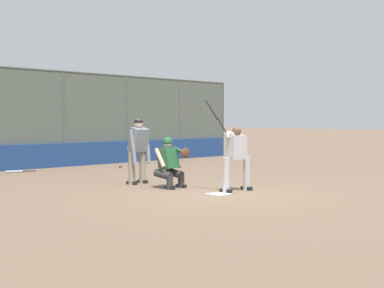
% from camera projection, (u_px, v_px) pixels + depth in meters
% --- Properties ---
extents(ground_plane, '(160.00, 160.00, 0.00)m').
position_uv_depth(ground_plane, '(218.00, 194.00, 11.55)').
color(ground_plane, '#7A604C').
extents(home_plate_marker, '(0.43, 0.43, 0.01)m').
position_uv_depth(home_plate_marker, '(218.00, 194.00, 11.55)').
color(home_plate_marker, white).
rests_on(home_plate_marker, ground_plane).
extents(backstop_fence, '(19.33, 0.08, 3.31)m').
position_uv_depth(backstop_fence, '(27.00, 116.00, 17.47)').
color(backstop_fence, '#515651').
rests_on(backstop_fence, ground_plane).
extents(padding_wall, '(18.87, 0.18, 0.81)m').
position_uv_depth(padding_wall, '(29.00, 157.00, 17.46)').
color(padding_wall, navy).
rests_on(padding_wall, ground_plane).
extents(batter_at_plate, '(0.94, 0.68, 2.06)m').
position_uv_depth(batter_at_plate, '(236.00, 156.00, 11.98)').
color(batter_at_plate, '#B7B7BC').
rests_on(batter_at_plate, ground_plane).
extents(catcher_behind_plate, '(0.66, 0.77, 1.21)m').
position_uv_depth(catcher_behind_plate, '(170.00, 162.00, 12.58)').
color(catcher_behind_plate, '#333333').
rests_on(catcher_behind_plate, ground_plane).
extents(umpire_home, '(0.65, 0.44, 1.61)m').
position_uv_depth(umpire_home, '(138.00, 150.00, 13.37)').
color(umpire_home, gray).
rests_on(umpire_home, ground_plane).
extents(spare_bat_near_backstop, '(0.64, 0.67, 0.07)m').
position_uv_depth(spare_bat_near_backstop, '(121.00, 166.00, 18.35)').
color(spare_bat_near_backstop, black).
rests_on(spare_bat_near_backstop, ground_plane).
extents(spare_bat_by_padding, '(0.22, 0.80, 0.07)m').
position_uv_depth(spare_bat_by_padding, '(173.00, 166.00, 18.25)').
color(spare_bat_by_padding, black).
rests_on(spare_bat_by_padding, ground_plane).
extents(spare_bat_third_base_side, '(0.82, 0.38, 0.07)m').
position_uv_depth(spare_bat_third_base_side, '(17.00, 171.00, 16.33)').
color(spare_bat_third_base_side, black).
rests_on(spare_bat_third_base_side, ground_plane).
extents(baseball_loose, '(0.07, 0.07, 0.07)m').
position_uv_depth(baseball_loose, '(223.00, 184.00, 13.10)').
color(baseball_loose, white).
rests_on(baseball_loose, ground_plane).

